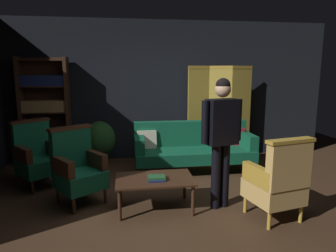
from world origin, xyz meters
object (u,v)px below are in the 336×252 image
object	(u,v)px
bookshelf	(46,109)
potted_plant	(100,141)
folding_screen	(220,111)
coffee_table	(155,181)
armchair_wing_left	(37,156)
standing_figure	(222,131)
velvet_couch	(193,146)
book_navy_cloth	(156,179)
book_green_cloth	(156,177)
armchair_gilt_accent	(278,181)
armchair_wing_right	(78,168)

from	to	relation	value
bookshelf	potted_plant	bearing A→B (deg)	-18.03
folding_screen	coffee_table	size ratio (longest dim) A/B	1.90
folding_screen	armchair_wing_left	world-z (taller)	folding_screen
standing_figure	velvet_couch	bearing A→B (deg)	90.57
velvet_couch	potted_plant	distance (m)	1.74
potted_plant	book_navy_cloth	bearing A→B (deg)	-66.41
velvet_couch	book_green_cloth	distance (m)	1.77
coffee_table	book_navy_cloth	bearing A→B (deg)	-77.03
folding_screen	standing_figure	distance (m)	2.35
velvet_couch	book_navy_cloth	distance (m)	1.77
velvet_couch	coffee_table	world-z (taller)	velvet_couch
armchair_gilt_accent	potted_plant	xyz separation A→B (m)	(-2.27, 2.41, 0.02)
bookshelf	folding_screen	bearing A→B (deg)	-0.82
folding_screen	velvet_couch	distance (m)	1.13
armchair_gilt_accent	armchair_wing_left	world-z (taller)	same
standing_figure	armchair_wing_right	bearing A→B (deg)	167.21
coffee_table	armchair_wing_left	world-z (taller)	armchair_wing_left
armchair_wing_left	potted_plant	world-z (taller)	armchair_wing_left
folding_screen	armchair_wing_left	bearing A→B (deg)	-161.41
folding_screen	armchair_gilt_accent	bearing A→B (deg)	-92.66
armchair_wing_left	standing_figure	world-z (taller)	standing_figure
folding_screen	armchair_gilt_accent	distance (m)	2.74
coffee_table	book_navy_cloth	world-z (taller)	book_navy_cloth
armchair_gilt_accent	book_green_cloth	xyz separation A→B (m)	(-1.41, 0.43, -0.03)
coffee_table	armchair_gilt_accent	distance (m)	1.52
armchair_wing_left	folding_screen	bearing A→B (deg)	18.59
folding_screen	armchair_wing_left	size ratio (longest dim) A/B	1.83
potted_plant	book_green_cloth	world-z (taller)	potted_plant
potted_plant	armchair_wing_left	bearing A→B (deg)	-137.24
armchair_gilt_accent	armchair_wing_right	bearing A→B (deg)	160.42
coffee_table	armchair_wing_left	size ratio (longest dim) A/B	0.96
folding_screen	coffee_table	xyz separation A→B (m)	(-1.55, -2.18, -0.61)
bookshelf	book_navy_cloth	xyz separation A→B (m)	(1.87, -2.30, -0.65)
armchair_wing_right	potted_plant	size ratio (longest dim) A/B	1.19
standing_figure	book_green_cloth	size ratio (longest dim) A/B	7.79
velvet_couch	armchair_gilt_accent	world-z (taller)	armchair_gilt_accent
coffee_table	bookshelf	bearing A→B (deg)	129.74
armchair_gilt_accent	book_green_cloth	world-z (taller)	armchair_gilt_accent
coffee_table	armchair_wing_right	size ratio (longest dim) A/B	0.96
coffee_table	armchair_gilt_accent	xyz separation A→B (m)	(1.43, -0.51, 0.12)
armchair_gilt_accent	standing_figure	distance (m)	0.90
folding_screen	bookshelf	world-z (taller)	bookshelf
armchair_wing_right	book_navy_cloth	distance (m)	1.12
folding_screen	potted_plant	distance (m)	2.46
armchair_wing_left	standing_figure	bearing A→B (deg)	-23.65
coffee_table	standing_figure	bearing A→B (deg)	-4.10
folding_screen	armchair_wing_left	xyz separation A→B (m)	(-3.29, -1.11, -0.50)
folding_screen	book_green_cloth	bearing A→B (deg)	-124.24
folding_screen	book_green_cloth	size ratio (longest dim) A/B	8.69
velvet_couch	standing_figure	xyz separation A→B (m)	(0.02, -1.55, 0.57)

